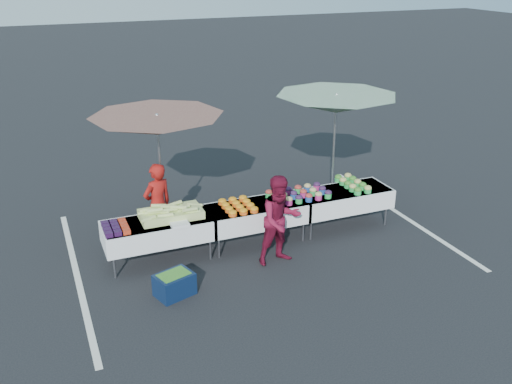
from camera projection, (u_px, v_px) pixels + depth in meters
name	position (u px, v px, depth m)	size (l,w,h in m)	color
ground	(256.00, 242.00, 10.54)	(80.00, 80.00, 0.00)	black
stripe_left	(77.00, 276.00, 9.41)	(0.10, 5.00, 0.00)	silver
stripe_right	(400.00, 214.00, 11.67)	(0.10, 5.00, 0.00)	silver
table_left	(158.00, 230.00, 9.68)	(1.86, 0.81, 0.75)	white
table_center	(256.00, 213.00, 10.31)	(1.86, 0.81, 0.75)	white
table_right	(342.00, 198.00, 10.95)	(1.86, 0.81, 0.75)	white
berry_punnets	(115.00, 228.00, 9.30)	(0.40, 0.54, 0.08)	black
corn_pile	(170.00, 213.00, 9.70)	(1.16, 0.57, 0.26)	#B6D06A
plastic_bags	(179.00, 224.00, 9.45)	(0.30, 0.25, 0.05)	white
carrot_bowls	(238.00, 205.00, 10.10)	(0.55, 0.69, 0.11)	#D95618
potato_cups	(298.00, 194.00, 10.52)	(1.14, 0.58, 0.16)	#204799
bean_baskets	(353.00, 183.00, 11.02)	(0.36, 0.86, 0.15)	green
vendor	(158.00, 205.00, 10.17)	(0.57, 0.37, 1.56)	maroon
customer	(280.00, 220.00, 9.57)	(0.76, 0.60, 1.57)	maroon
umbrella_left	(157.00, 126.00, 9.85)	(2.67, 2.67, 2.40)	black
umbrella_right	(336.00, 105.00, 11.09)	(2.87, 2.87, 2.44)	black
storage_bin	(174.00, 284.00, 8.82)	(0.67, 0.57, 0.37)	#0B1B3A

